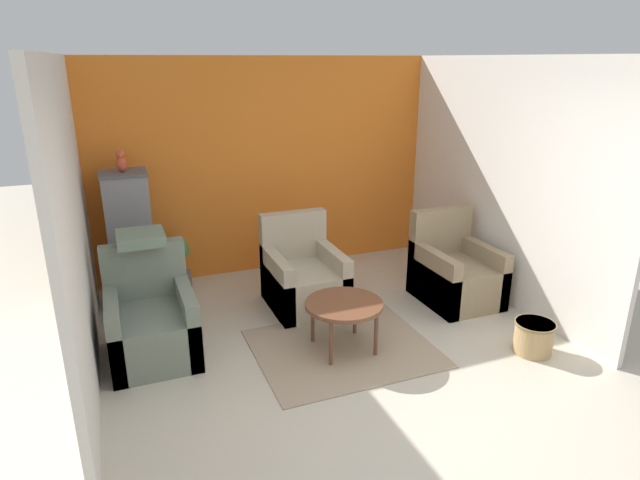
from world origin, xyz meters
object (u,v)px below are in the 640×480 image
armchair_left (152,324)px  potted_plant (178,264)px  parrot (121,162)px  armchair_middle (303,279)px  birdcage (131,239)px  coffee_table (344,307)px  armchair_right (455,274)px  wicker_basket (534,336)px

armchair_left → potted_plant: 1.41m
armchair_left → parrot: size_ratio=4.19×
armchair_middle → birdcage: birdcage is taller
coffee_table → armchair_right: armchair_right is taller
wicker_basket → parrot: bearing=142.9°
wicker_basket → armchair_left: bearing=158.9°
armchair_left → potted_plant: bearing=72.8°
armchair_left → wicker_basket: armchair_left is taller
armchair_middle → birdcage: bearing=155.4°
armchair_middle → potted_plant: armchair_middle is taller
coffee_table → wicker_basket: (1.60, -0.70, -0.27)m
coffee_table → armchair_right: 1.69m
birdcage → parrot: 0.84m
wicker_basket → armchair_right: bearing=90.3°
armchair_left → armchair_right: same height
armchair_left → armchair_middle: 1.70m
coffee_table → wicker_basket: bearing=-23.6°
potted_plant → wicker_basket: 3.85m
armchair_left → birdcage: 1.32m
armchair_right → potted_plant: bearing=154.2°
armchair_middle → parrot: (-1.70, 0.78, 1.27)m
armchair_right → birdcage: bearing=159.1°
armchair_right → potted_plant: (-2.83, 1.36, 0.04)m
coffee_table → birdcage: bearing=133.6°
armchair_middle → potted_plant: 1.49m
armchair_right → parrot: bearing=159.0°
birdcage → wicker_basket: bearing=-37.0°
coffee_table → armchair_middle: 1.04m
parrot → wicker_basket: (3.32, -2.51, -1.41)m
armchair_left → parrot: parrot is taller
armchair_middle → parrot: 2.26m
birdcage → parrot: (-0.00, 0.00, 0.84)m
parrot → birdcage: bearing=-90.0°
coffee_table → armchair_left: size_ratio=0.73×
armchair_left → armchair_right: size_ratio=1.00×
armchair_left → parrot: 1.78m
coffee_table → parrot: parrot is taller
birdcage → wicker_basket: birdcage is taller
coffee_table → potted_plant: (-1.23, 1.90, -0.09)m
armchair_right → potted_plant: armchair_right is taller
armchair_middle → birdcage: (-1.70, 0.78, 0.43)m
parrot → armchair_middle: bearing=-24.7°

